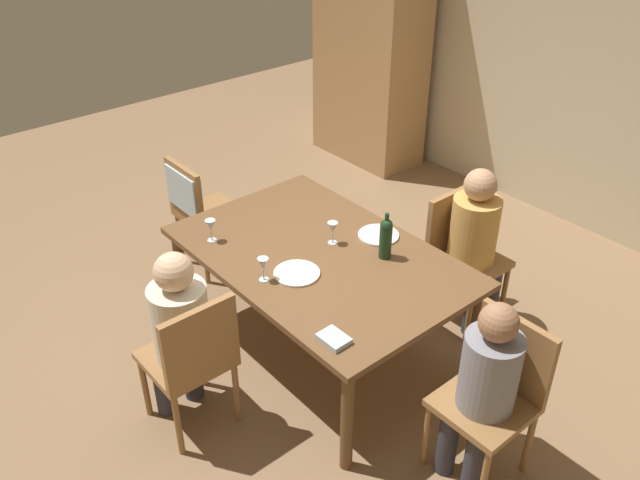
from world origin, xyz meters
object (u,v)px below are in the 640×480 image
at_px(wine_bottle_tall_green, 386,237).
at_px(chair_left_end, 195,203).
at_px(person_man_bearded, 485,382).
at_px(person_woman_host, 476,238).
at_px(person_man_guest, 179,327).
at_px(wine_glass_centre, 333,228).
at_px(dinner_plate_host, 297,273).
at_px(armoire_cabinet, 370,51).
at_px(chair_near, 193,356).
at_px(dinner_plate_guest_left, 378,235).
at_px(wine_glass_near_right, 264,265).
at_px(chair_far_right, 460,248).
at_px(dining_table, 320,263).
at_px(wine_glass_near_left, 211,226).
at_px(chair_right_end, 496,387).

bearing_deg(wine_bottle_tall_green, chair_left_end, -165.59).
bearing_deg(person_man_bearded, person_woman_host, -49.54).
height_order(person_man_guest, wine_glass_centre, person_man_guest).
height_order(person_woman_host, dinner_plate_host, person_woman_host).
bearing_deg(armoire_cabinet, wine_glass_centre, -48.26).
xyz_separation_m(armoire_cabinet, chair_near, (2.10, -3.33, -0.56)).
xyz_separation_m(person_man_guest, dinner_plate_guest_left, (0.11, 1.40, 0.08)).
xyz_separation_m(wine_glass_centre, wine_glass_near_right, (0.05, -0.57, 0.00)).
bearing_deg(person_man_bearded, wine_bottle_tall_green, -16.80).
height_order(armoire_cabinet, chair_far_right, armoire_cabinet).
height_order(dining_table, chair_far_right, chair_far_right).
relative_size(armoire_cabinet, chair_near, 2.37).
xyz_separation_m(person_man_guest, wine_glass_near_right, (0.03, 0.55, 0.18)).
distance_m(chair_left_end, person_man_guest, 1.53).
xyz_separation_m(dining_table, chair_left_end, (-1.30, -0.12, -0.07)).
bearing_deg(person_woman_host, chair_left_end, -57.52).
bearing_deg(armoire_cabinet, chair_near, -57.73).
xyz_separation_m(person_woman_host, dinner_plate_host, (-0.36, -1.23, 0.08)).
relative_size(wine_glass_near_left, wine_glass_near_right, 1.00).
height_order(dining_table, chair_near, chair_near).
relative_size(wine_glass_near_left, dinner_plate_guest_left, 0.56).
bearing_deg(dinner_plate_host, armoire_cabinet, 128.91).
height_order(armoire_cabinet, wine_glass_near_right, armoire_cabinet).
relative_size(armoire_cabinet, wine_bottle_tall_green, 7.17).
height_order(chair_far_right, wine_glass_near_right, chair_far_right).
distance_m(chair_left_end, dinner_plate_host, 1.39).
bearing_deg(dining_table, person_man_guest, -91.52).
relative_size(person_woman_host, dinner_plate_guest_left, 4.37).
bearing_deg(dinner_plate_guest_left, dining_table, -101.39).
xyz_separation_m(chair_left_end, dinner_plate_host, (1.38, -0.12, 0.15)).
height_order(chair_right_end, person_man_guest, person_man_guest).
height_order(dining_table, wine_glass_centre, wine_glass_centre).
bearing_deg(chair_right_end, chair_far_right, -42.60).
xyz_separation_m(dining_table, chair_right_end, (1.30, 0.09, -0.14)).
height_order(chair_right_end, wine_glass_near_right, chair_right_end).
bearing_deg(chair_far_right, chair_left_end, -55.74).
bearing_deg(dinner_plate_guest_left, chair_near, -89.90).
height_order(chair_far_right, dinner_plate_host, chair_far_right).
bearing_deg(dinner_plate_host, wine_bottle_tall_green, 69.21).
bearing_deg(person_man_guest, dining_table, -1.52).
bearing_deg(wine_glass_centre, chair_right_end, -2.29).
bearing_deg(wine_glass_centre, wine_glass_near_right, -84.97).
xyz_separation_m(chair_right_end, wine_glass_near_left, (-1.86, -0.51, 0.31)).
height_order(armoire_cabinet, wine_bottle_tall_green, armoire_cabinet).
height_order(chair_far_right, person_man_bearded, person_man_bearded).
relative_size(chair_near, wine_bottle_tall_green, 3.03).
bearing_deg(dinner_plate_guest_left, wine_bottle_tall_green, -35.59).
relative_size(chair_far_right, wine_bottle_tall_green, 3.03).
distance_m(person_woman_host, wine_glass_centre, 0.98).
bearing_deg(dining_table, chair_left_end, -174.54).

